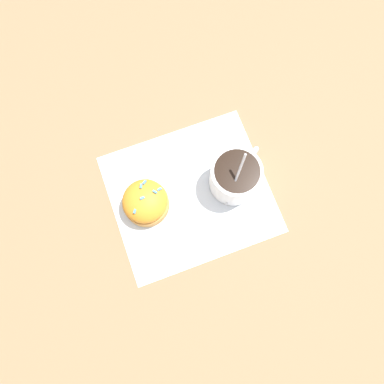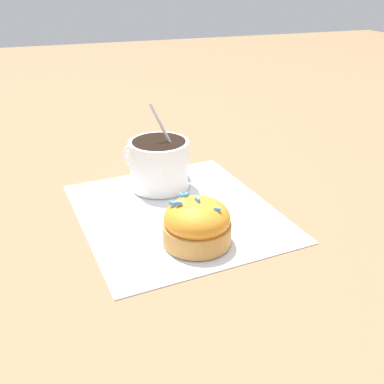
{
  "view_description": "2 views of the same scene",
  "coord_description": "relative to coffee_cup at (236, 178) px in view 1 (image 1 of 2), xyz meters",
  "views": [
    {
      "loc": [
        -0.04,
        -0.15,
        0.63
      ],
      "look_at": [
        0.0,
        -0.01,
        0.04
      ],
      "focal_mm": 35.0,
      "sensor_mm": 36.0,
      "label": 1
    },
    {
      "loc": [
        -0.48,
        0.15,
        0.28
      ],
      "look_at": [
        -0.02,
        -0.01,
        0.04
      ],
      "focal_mm": 42.0,
      "sensor_mm": 36.0,
      "label": 2
    }
  ],
  "objects": [
    {
      "name": "ground_plane",
      "position": [
        -0.08,
        0.0,
        -0.04
      ],
      "size": [
        3.0,
        3.0,
        0.0
      ],
      "primitive_type": "plane",
      "color": "#93704C"
    },
    {
      "name": "paper_napkin",
      "position": [
        -0.08,
        0.0,
        -0.04
      ],
      "size": [
        0.29,
        0.26,
        0.0
      ],
      "color": "white",
      "rests_on": "ground_plane"
    },
    {
      "name": "coffee_cup",
      "position": [
        0.0,
        0.0,
        0.0
      ],
      "size": [
        0.1,
        0.09,
        0.12
      ],
      "color": "white",
      "rests_on": "paper_napkin"
    },
    {
      "name": "frosted_pastry",
      "position": [
        -0.16,
        0.01,
        -0.01
      ],
      "size": [
        0.08,
        0.08,
        0.06
      ],
      "color": "#D19347",
      "rests_on": "paper_napkin"
    }
  ]
}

